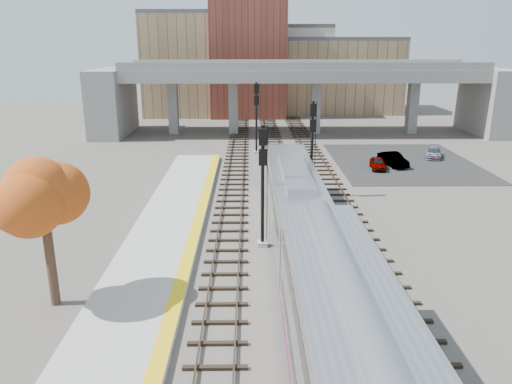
# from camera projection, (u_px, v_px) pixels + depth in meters

# --- Properties ---
(ground) EXTENTS (160.00, 160.00, 0.00)m
(ground) POSITION_uv_depth(u_px,v_px,m) (288.00, 295.00, 24.48)
(ground) COLOR #47423D
(ground) RESTS_ON ground
(platform) EXTENTS (4.50, 60.00, 0.35)m
(platform) POSITION_uv_depth(u_px,v_px,m) (140.00, 293.00, 24.33)
(platform) COLOR #9E9E99
(platform) RESTS_ON ground
(yellow_strip) EXTENTS (0.70, 60.00, 0.01)m
(yellow_strip) POSITION_uv_depth(u_px,v_px,m) (179.00, 290.00, 24.31)
(yellow_strip) COLOR yellow
(yellow_strip) RESTS_ON platform
(tracks) EXTENTS (10.70, 95.00, 0.25)m
(tracks) POSITION_uv_depth(u_px,v_px,m) (288.00, 211.00, 36.43)
(tracks) COLOR black
(tracks) RESTS_ON ground
(overpass) EXTENTS (54.00, 12.00, 9.50)m
(overpass) POSITION_uv_depth(u_px,v_px,m) (300.00, 90.00, 65.91)
(overpass) COLOR slate
(overpass) RESTS_ON ground
(buildings_far) EXTENTS (43.00, 21.00, 20.60)m
(buildings_far) POSITION_uv_depth(u_px,v_px,m) (267.00, 66.00, 85.90)
(buildings_far) COLOR #A2865E
(buildings_far) RESTS_ON ground
(parking_lot) EXTENTS (14.00, 18.00, 0.04)m
(parking_lot) POSITION_uv_depth(u_px,v_px,m) (403.00, 162.00, 51.44)
(parking_lot) COLOR black
(parking_lot) RESTS_ON ground
(locomotive) EXTENTS (3.02, 19.05, 4.10)m
(locomotive) POSITION_uv_depth(u_px,v_px,m) (294.00, 199.00, 31.84)
(locomotive) COLOR #A8AAB2
(locomotive) RESTS_ON ground
(signal_mast_near) EXTENTS (0.60, 0.64, 7.40)m
(signal_mast_near) POSITION_uv_depth(u_px,v_px,m) (263.00, 188.00, 29.23)
(signal_mast_near) COLOR #9E9E99
(signal_mast_near) RESTS_ON ground
(signal_mast_mid) EXTENTS (0.60, 0.64, 7.60)m
(signal_mast_mid) POSITION_uv_depth(u_px,v_px,m) (312.00, 150.00, 38.82)
(signal_mast_mid) COLOR #9E9E99
(signal_mast_mid) RESTS_ON ground
(signal_mast_far) EXTENTS (0.60, 0.64, 7.78)m
(signal_mast_far) POSITION_uv_depth(u_px,v_px,m) (256.00, 118.00, 54.04)
(signal_mast_far) COLOR #9E9E99
(signal_mast_far) RESTS_ON ground
(tree) EXTENTS (3.60, 3.60, 7.03)m
(tree) POSITION_uv_depth(u_px,v_px,m) (43.00, 199.00, 22.20)
(tree) COLOR #382619
(tree) RESTS_ON ground
(car_a) EXTENTS (1.68, 3.44, 1.13)m
(car_a) POSITION_uv_depth(u_px,v_px,m) (378.00, 163.00, 48.32)
(car_a) COLOR #99999E
(car_a) RESTS_ON parking_lot
(car_b) EXTENTS (2.40, 4.26, 1.33)m
(car_b) POSITION_uv_depth(u_px,v_px,m) (393.00, 159.00, 49.52)
(car_b) COLOR #99999E
(car_b) RESTS_ON parking_lot
(car_c) EXTENTS (2.68, 4.03, 1.08)m
(car_c) POSITION_uv_depth(u_px,v_px,m) (433.00, 153.00, 53.07)
(car_c) COLOR #99999E
(car_c) RESTS_ON parking_lot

